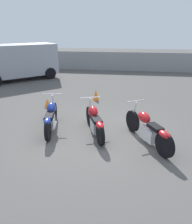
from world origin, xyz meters
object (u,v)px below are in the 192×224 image
motorcycle_slot_1 (95,121)px  parked_van (18,60)px  traffic_cone_near (96,95)px  traffic_cone_far (48,103)px  motorcycle_slot_0 (51,117)px  motorcycle_slot_2 (148,129)px

motorcycle_slot_1 → parked_van: 8.93m
parked_van → traffic_cone_near: parked_van is taller
motorcycle_slot_1 → traffic_cone_far: (-2.25, 2.10, -0.25)m
motorcycle_slot_1 → traffic_cone_far: 3.09m
traffic_cone_near → traffic_cone_far: bearing=-145.8°
motorcycle_slot_0 → traffic_cone_near: 3.39m
motorcycle_slot_1 → traffic_cone_near: (-0.45, 3.33, -0.19)m
motorcycle_slot_1 → parked_van: bearing=108.2°
traffic_cone_far → parked_van: bearing=126.9°
motorcycle_slot_0 → motorcycle_slot_2: 2.95m
motorcycle_slot_0 → traffic_cone_far: size_ratio=5.63×
motorcycle_slot_2 → traffic_cone_near: 4.19m
motorcycle_slot_1 → traffic_cone_near: size_ratio=4.08×
motorcycle_slot_0 → parked_van: (-4.38, 6.70, 0.74)m
parked_van → traffic_cone_far: 5.93m
parked_van → motorcycle_slot_2: bearing=2.0°
traffic_cone_near → motorcycle_slot_1: bearing=-82.3°
traffic_cone_near → parked_van: bearing=147.0°
motorcycle_slot_0 → parked_van: parked_van is taller
traffic_cone_far → motorcycle_slot_0: bearing=-66.7°
motorcycle_slot_2 → parked_van: bearing=106.6°
motorcycle_slot_1 → traffic_cone_far: size_ratio=5.24×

